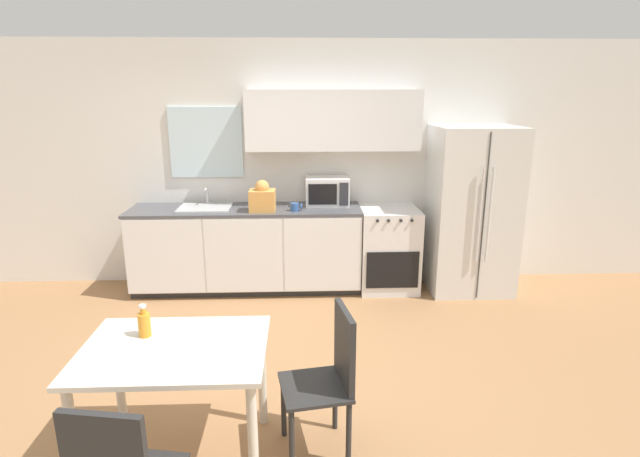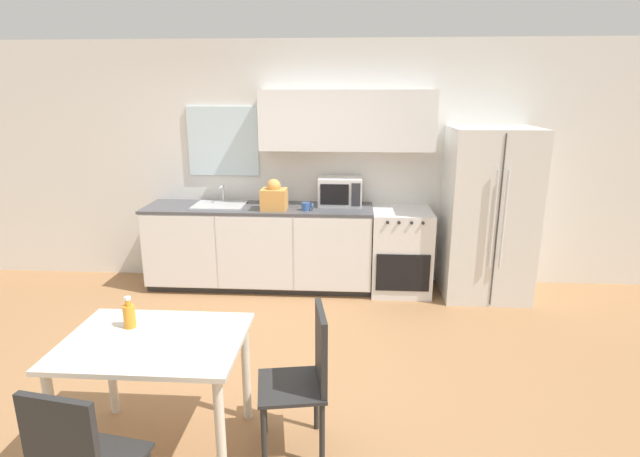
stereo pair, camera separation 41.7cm
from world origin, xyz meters
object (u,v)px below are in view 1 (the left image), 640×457
Objects in this scene: refrigerator at (471,210)px; drink_bottle at (144,324)px; dining_table at (175,365)px; microwave at (327,191)px; oven_range at (388,249)px; coffee_mug at (295,207)px; dining_chair_side at (331,371)px.

refrigerator is 3.75m from drink_bottle.
drink_bottle is at bearing 144.78° from dining_table.
refrigerator is 1.71× the size of dining_table.
refrigerator is at bearing -6.29° from microwave.
dining_table is at bearing -35.22° from drink_bottle.
oven_range is 0.51× the size of refrigerator.
oven_range is 7.24× the size of coffee_mug.
microwave is 2.95m from drink_bottle.
refrigerator reaches higher than oven_range.
coffee_mug reaches higher than oven_range.
refrigerator is 1.93m from coffee_mug.
dining_chair_side reaches higher than dining_table.
dining_table is 0.32m from drink_bottle.
dining_table is 0.91m from dining_chair_side.
oven_range is 1.00m from refrigerator.
coffee_mug is at bearing -4.53° from dining_chair_side.
refrigerator reaches higher than coffee_mug.
microwave is 2.81m from dining_chair_side.
oven_range is at bearing -10.67° from microwave.
drink_bottle is at bearing -109.98° from coffee_mug.
dining_chair_side is at bearing 4.04° from dining_table.
oven_range is at bearing 53.18° from drink_bottle.
microwave reaches higher than oven_range.
refrigerator is 1.59m from microwave.
dining_table is at bearing -104.82° from coffee_mug.
microwave is 0.45m from coffee_mug.
dining_chair_side is (0.23, -2.49, -0.44)m from coffee_mug.
dining_chair_side is (-0.80, -2.62, 0.08)m from oven_range.
microwave is (-1.57, 0.17, 0.19)m from refrigerator.
dining_table is (-1.70, -2.68, 0.18)m from oven_range.
refrigerator is 1.94× the size of dining_chair_side.
microwave is at bearing -12.32° from dining_chair_side.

